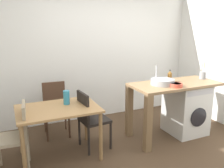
# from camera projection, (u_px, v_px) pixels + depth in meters

# --- Properties ---
(ground_plane) EXTENTS (5.46, 5.46, 0.00)m
(ground_plane) POSITION_uv_depth(u_px,v_px,m) (136.00, 157.00, 3.38)
(ground_plane) COLOR #4C3826
(wall_back) EXTENTS (4.60, 0.10, 2.70)m
(wall_back) POSITION_uv_depth(u_px,v_px,m) (93.00, 51.00, 4.61)
(wall_back) COLOR white
(wall_back) RESTS_ON ground_plane
(dining_table) EXTENTS (1.10, 0.76, 0.74)m
(dining_table) POSITION_uv_depth(u_px,v_px,m) (58.00, 114.00, 3.24)
(dining_table) COLOR tan
(dining_table) RESTS_ON ground_plane
(chair_person_seat) EXTENTS (0.43, 0.43, 0.90)m
(chair_person_seat) POSITION_uv_depth(u_px,v_px,m) (17.00, 134.00, 2.96)
(chair_person_seat) COLOR gray
(chair_person_seat) RESTS_ON ground_plane
(chair_opposite) EXTENTS (0.43, 0.43, 0.90)m
(chair_opposite) POSITION_uv_depth(u_px,v_px,m) (90.00, 117.00, 3.51)
(chair_opposite) COLOR black
(chair_opposite) RESTS_ON ground_plane
(chair_spare_by_wall) EXTENTS (0.42, 0.42, 0.90)m
(chair_spare_by_wall) POSITION_uv_depth(u_px,v_px,m) (55.00, 106.00, 4.00)
(chair_spare_by_wall) COLOR #4C3323
(chair_spare_by_wall) RESTS_ON ground_plane
(kitchen_counter) EXTENTS (1.50, 0.68, 0.92)m
(kitchen_counter) POSITION_uv_depth(u_px,v_px,m) (164.00, 94.00, 3.81)
(kitchen_counter) COLOR olive
(kitchen_counter) RESTS_ON ground_plane
(washing_machine) EXTENTS (0.60, 0.61, 0.86)m
(washing_machine) POSITION_uv_depth(u_px,v_px,m) (186.00, 109.00, 4.07)
(washing_machine) COLOR silver
(washing_machine) RESTS_ON ground_plane
(sink_basin) EXTENTS (0.38, 0.38, 0.09)m
(sink_basin) POSITION_uv_depth(u_px,v_px,m) (162.00, 82.00, 3.74)
(sink_basin) COLOR #9EA0A5
(sink_basin) RESTS_ON kitchen_counter
(tap) EXTENTS (0.02, 0.02, 0.28)m
(tap) POSITION_uv_depth(u_px,v_px,m) (156.00, 74.00, 3.87)
(tap) COLOR #B2B2B7
(tap) RESTS_ON kitchen_counter
(bottle_tall_green) EXTENTS (0.07, 0.07, 0.20)m
(bottle_tall_green) POSITION_uv_depth(u_px,v_px,m) (170.00, 76.00, 3.93)
(bottle_tall_green) COLOR brown
(bottle_tall_green) RESTS_ON kitchen_counter
(mixing_bowl) EXTENTS (0.21, 0.21, 0.06)m
(mixing_bowl) POSITION_uv_depth(u_px,v_px,m) (176.00, 85.00, 3.60)
(mixing_bowl) COLOR #D84C38
(mixing_bowl) RESTS_ON kitchen_counter
(utensil_crock) EXTENTS (0.11, 0.11, 0.30)m
(utensil_crock) POSITION_uv_depth(u_px,v_px,m) (203.00, 75.00, 4.13)
(utensil_crock) COLOR gray
(utensil_crock) RESTS_ON kitchen_counter
(vase) EXTENTS (0.09, 0.09, 0.20)m
(vase) POSITION_uv_depth(u_px,v_px,m) (66.00, 97.00, 3.35)
(vase) COLOR teal
(vase) RESTS_ON dining_table
(scissors) EXTENTS (0.15, 0.06, 0.01)m
(scissors) POSITION_uv_depth(u_px,v_px,m) (177.00, 84.00, 3.74)
(scissors) COLOR #B2B2B7
(scissors) RESTS_ON kitchen_counter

